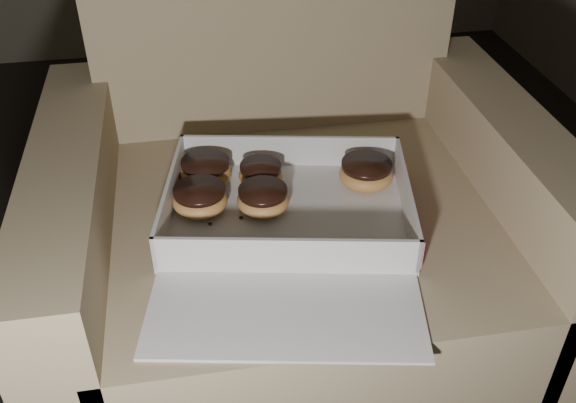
# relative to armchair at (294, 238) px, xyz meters

# --- Properties ---
(armchair) EXTENTS (0.84, 0.71, 0.88)m
(armchair) POSITION_rel_armchair_xyz_m (0.00, 0.00, 0.00)
(armchair) COLOR #8E7D5A
(armchair) RESTS_ON floor
(bakery_box) EXTENTS (0.46, 0.52, 0.07)m
(bakery_box) POSITION_rel_armchair_xyz_m (-0.03, -0.12, 0.13)
(bakery_box) COLOR silver
(bakery_box) RESTS_ON armchair
(donut_a) EXTENTS (0.08, 0.08, 0.04)m
(donut_a) POSITION_rel_armchair_xyz_m (-0.06, 0.01, 0.15)
(donut_a) COLOR #D29549
(donut_a) RESTS_ON bakery_box
(donut_b) EXTENTS (0.09, 0.09, 0.04)m
(donut_b) POSITION_rel_armchair_xyz_m (-0.17, -0.05, 0.15)
(donut_b) COLOR #D29549
(donut_b) RESTS_ON bakery_box
(donut_c) EXTENTS (0.09, 0.09, 0.05)m
(donut_c) POSITION_rel_armchair_xyz_m (0.12, -0.03, 0.15)
(donut_c) COLOR #D29549
(donut_c) RESTS_ON bakery_box
(donut_d) EXTENTS (0.09, 0.09, 0.04)m
(donut_d) POSITION_rel_armchair_xyz_m (-0.15, 0.03, 0.15)
(donut_d) COLOR #D29549
(donut_d) RESTS_ON bakery_box
(donut_e) EXTENTS (0.09, 0.09, 0.04)m
(donut_e) POSITION_rel_armchair_xyz_m (-0.07, -0.07, 0.15)
(donut_e) COLOR #D29549
(donut_e) RESTS_ON bakery_box
(crumb_a) EXTENTS (0.01, 0.01, 0.00)m
(crumb_a) POSITION_rel_armchair_xyz_m (-0.21, -0.15, 0.13)
(crumb_a) COLOR black
(crumb_a) RESTS_ON bakery_box
(crumb_b) EXTENTS (0.01, 0.01, 0.00)m
(crumb_b) POSITION_rel_armchair_xyz_m (-0.04, -0.19, 0.13)
(crumb_b) COLOR black
(crumb_b) RESTS_ON bakery_box
(crumb_c) EXTENTS (0.01, 0.01, 0.00)m
(crumb_c) POSITION_rel_armchair_xyz_m (-0.15, -0.09, 0.13)
(crumb_c) COLOR black
(crumb_c) RESTS_ON bakery_box
(crumb_d) EXTENTS (0.01, 0.01, 0.00)m
(crumb_d) POSITION_rel_armchair_xyz_m (-0.10, -0.09, 0.13)
(crumb_d) COLOR black
(crumb_d) RESTS_ON bakery_box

